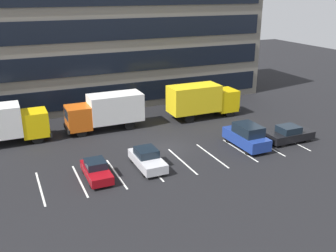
% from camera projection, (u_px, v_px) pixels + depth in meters
% --- Properties ---
extents(ground_plane, '(120.00, 120.00, 0.00)m').
position_uv_depth(ground_plane, '(167.00, 148.00, 34.38)').
color(ground_plane, black).
extents(office_building, '(37.58, 11.08, 14.40)m').
position_uv_depth(office_building, '(108.00, 42.00, 47.41)').
color(office_building, slate).
rests_on(office_building, ground_plane).
extents(lot_markings, '(22.54, 5.40, 0.01)m').
position_uv_depth(lot_markings, '(182.00, 161.00, 31.68)').
color(lot_markings, silver).
rests_on(lot_markings, ground_plane).
extents(box_truck_yellow_all, '(7.94, 2.63, 3.68)m').
position_uv_depth(box_truck_yellow_all, '(202.00, 99.00, 41.79)').
color(box_truck_yellow_all, yellow).
rests_on(box_truck_yellow_all, ground_plane).
extents(box_truck_yellow, '(7.87, 2.61, 3.65)m').
position_uv_depth(box_truck_yellow, '(1.00, 123.00, 34.43)').
color(box_truck_yellow, yellow).
rests_on(box_truck_yellow, ground_plane).
extents(box_truck_orange, '(7.67, 2.54, 3.56)m').
position_uv_depth(box_truck_orange, '(106.00, 110.00, 38.19)').
color(box_truck_orange, '#D85914').
rests_on(box_truck_orange, ground_plane).
extents(sedan_silver, '(1.80, 4.29, 1.54)m').
position_uv_depth(sedan_silver, '(147.00, 159.00, 30.36)').
color(sedan_silver, silver).
rests_on(sedan_silver, ground_plane).
extents(sedan_black, '(4.39, 1.84, 1.57)m').
position_uv_depth(sedan_black, '(290.00, 134.00, 35.45)').
color(sedan_black, black).
rests_on(sedan_black, ground_plane).
extents(suv_navy, '(2.01, 4.75, 2.15)m').
position_uv_depth(suv_navy, '(247.00, 136.00, 34.20)').
color(suv_navy, navy).
rests_on(suv_navy, ground_plane).
extents(sedan_maroon, '(1.62, 3.87, 1.39)m').
position_uv_depth(sedan_maroon, '(96.00, 170.00, 28.61)').
color(sedan_maroon, maroon).
rests_on(sedan_maroon, ground_plane).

